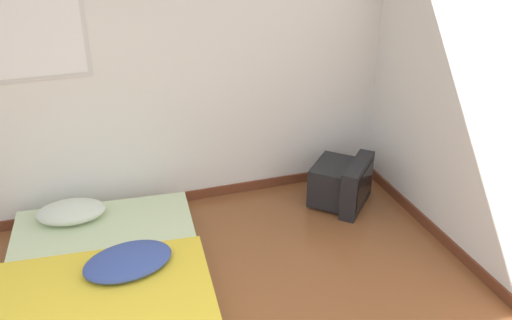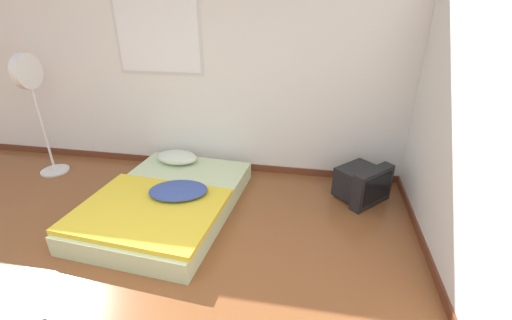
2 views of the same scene
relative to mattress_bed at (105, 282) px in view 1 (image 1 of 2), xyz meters
The scene contains 3 objects.
wall_back 1.62m from the mattress_bed, 92.16° to the left, with size 7.64×0.08×2.60m.
mattress_bed is the anchor object (origin of this frame).
crt_tv 2.17m from the mattress_bed, 16.77° to the left, with size 0.66×0.67×0.43m.
Camera 1 is at (0.05, -1.72, 2.62)m, focal length 40.00 mm.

